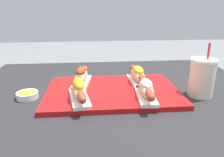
% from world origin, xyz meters
% --- Properties ---
extents(serving_tray, '(0.52, 0.35, 0.02)m').
position_xyz_m(serving_tray, '(-0.02, -0.00, 0.77)').
color(serving_tray, '#B71414').
rests_on(serving_tray, patio_table).
extents(hot_dog_0, '(0.09, 0.21, 0.08)m').
position_xyz_m(hot_dog_0, '(-0.15, -0.09, 0.81)').
color(hot_dog_0, white).
rests_on(hot_dog_0, serving_tray).
extents(hot_dog_1, '(0.07, 0.21, 0.07)m').
position_xyz_m(hot_dog_1, '(0.09, -0.09, 0.81)').
color(hot_dog_1, white).
rests_on(hot_dog_1, serving_tray).
extents(hot_dog_2, '(0.08, 0.21, 0.07)m').
position_xyz_m(hot_dog_2, '(-0.15, 0.07, 0.81)').
color(hot_dog_2, white).
rests_on(hot_dog_2, serving_tray).
extents(hot_dog_3, '(0.07, 0.21, 0.07)m').
position_xyz_m(hot_dog_3, '(0.09, 0.07, 0.81)').
color(hot_dog_3, white).
rests_on(hot_dog_3, serving_tray).
extents(sauce_bowl, '(0.08, 0.08, 0.02)m').
position_xyz_m(sauce_bowl, '(-0.35, -0.02, 0.77)').
color(sauce_bowl, white).
rests_on(sauce_bowl, patio_table).
extents(drink_cup, '(0.10, 0.10, 0.21)m').
position_xyz_m(drink_cup, '(0.32, -0.05, 0.83)').
color(drink_cup, beige).
rests_on(drink_cup, patio_table).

